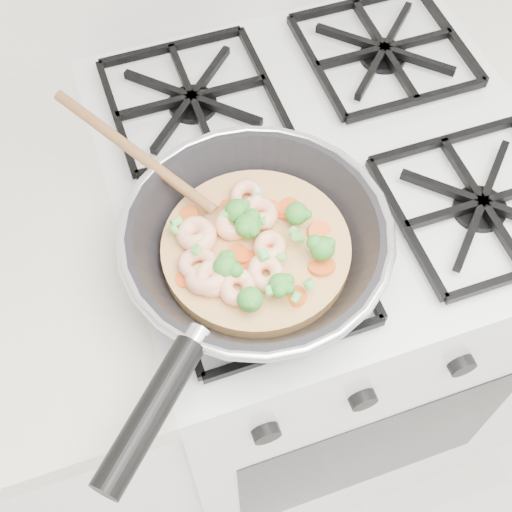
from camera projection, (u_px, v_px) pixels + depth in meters
name	position (u px, v px, depth m)	size (l,w,h in m)	color
stove	(308.00, 304.00, 1.34)	(0.60, 0.60, 0.92)	white
skillet	(252.00, 246.00, 0.82)	(0.40, 0.50, 0.09)	black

